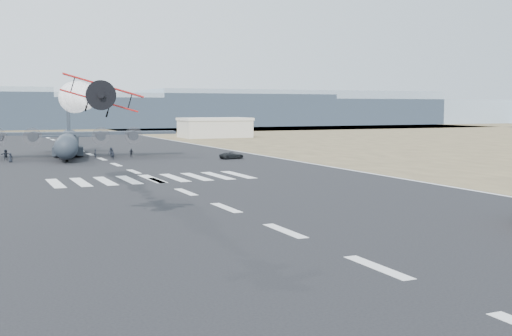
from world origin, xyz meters
TOP-DOWN VIEW (x-y plane):
  - ground at (0.00, 0.00)m, footprint 500.00×500.00m
  - scrub_far at (0.00, 230.00)m, footprint 500.00×80.00m
  - runway_markings at (0.00, 60.00)m, footprint 60.00×260.00m
  - ridge_seg_d at (0.00, 260.00)m, footprint 150.00×50.00m
  - ridge_seg_e at (65.00, 260.00)m, footprint 150.00×50.00m
  - ridge_seg_f at (130.00, 260.00)m, footprint 150.00×50.00m
  - ridge_seg_g at (195.00, 260.00)m, footprint 150.00×50.00m
  - hangar_right at (46.00, 150.00)m, footprint 20.50×12.50m
  - aerobatic_biplane at (-12.32, 17.77)m, footprint 5.82×5.39m
  - smoke_trail at (-10.11, 42.24)m, footprint 4.71×29.83m
  - transport_aircraft at (-4.64, 92.35)m, footprint 39.31×32.23m
  - support_vehicle at (21.15, 74.96)m, footprint 4.61×2.65m
  - crew_a at (-0.80, 86.08)m, footprint 0.51×0.61m
  - crew_b at (-6.73, 85.66)m, footprint 0.95×0.85m
  - crew_c at (2.32, 87.43)m, footprint 1.25×0.77m
  - crew_d at (5.65, 85.77)m, footprint 1.02×0.66m
  - crew_e at (-15.18, 83.44)m, footprint 0.82×0.57m
  - crew_f at (-15.66, 88.45)m, footprint 1.76×0.63m
  - crew_g at (1.68, 82.84)m, footprint 0.80×0.79m
  - crew_h at (-7.00, 89.43)m, footprint 0.88×0.55m

SIDE VIEW (x-z plane):
  - ground at x=0.00m, z-range 0.00..0.00m
  - scrub_far at x=0.00m, z-range 0.00..0.00m
  - runway_markings at x=0.00m, z-range 0.00..0.01m
  - support_vehicle at x=21.15m, z-range 0.00..1.21m
  - crew_e at x=-15.18m, z-range 0.00..1.56m
  - crew_a at x=-0.80m, z-range 0.00..1.60m
  - crew_d at x=5.65m, z-range 0.00..1.61m
  - crew_b at x=-6.73m, z-range 0.00..1.67m
  - crew_g at x=1.68m, z-range 0.00..1.70m
  - crew_c at x=2.32m, z-range 0.00..1.79m
  - crew_h at x=-7.00m, z-range 0.00..1.80m
  - crew_f at x=-15.66m, z-range 0.00..1.87m
  - transport_aircraft at x=-4.64m, z-range -2.75..8.60m
  - hangar_right at x=46.00m, z-range 0.06..5.96m
  - ridge_seg_d at x=0.00m, z-range 0.00..13.00m
  - ridge_seg_g at x=195.00m, z-range 0.00..13.00m
  - ridge_seg_e at x=65.00m, z-range 0.00..15.00m
  - ridge_seg_f at x=130.00m, z-range 0.00..17.00m
  - aerobatic_biplane at x=-12.32m, z-range 8.54..11.62m
  - smoke_trail at x=-10.11m, z-range 8.41..12.17m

